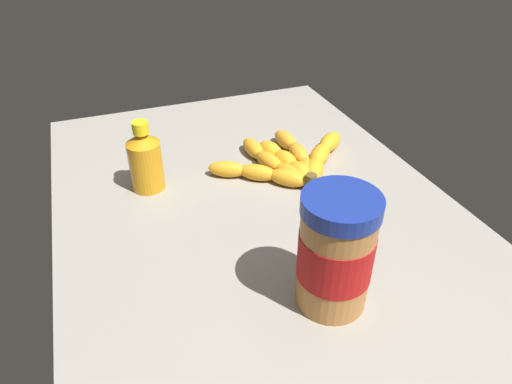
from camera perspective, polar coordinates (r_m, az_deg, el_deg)
The scene contains 4 objects.
ground_plane at distance 78.71cm, azimuth 0.24°, elevation -3.04°, with size 96.00×65.73×3.63cm, color gray.
banana_bunch at distance 88.07cm, azimuth 4.15°, elevation 3.98°, with size 21.37×30.62×3.50cm.
peanut_butter_jar at distance 57.38cm, azimuth 9.91°, elevation -7.46°, with size 9.59×9.59×16.41cm.
honey_bottle at distance 82.17cm, azimuth -13.66°, elevation 3.92°, with size 5.87×5.87×12.96cm.
Camera 1 is at (-58.49, 22.49, 45.82)cm, focal length 32.02 mm.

